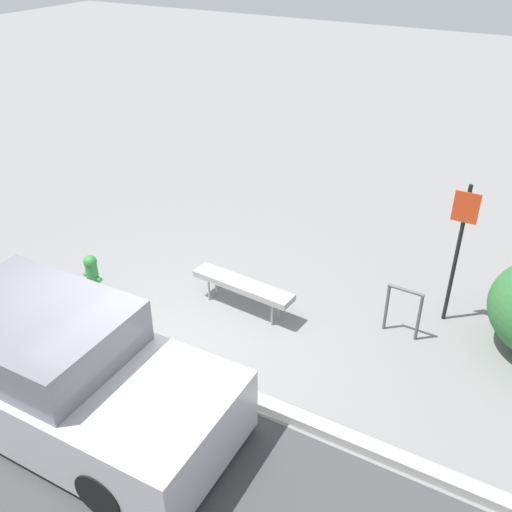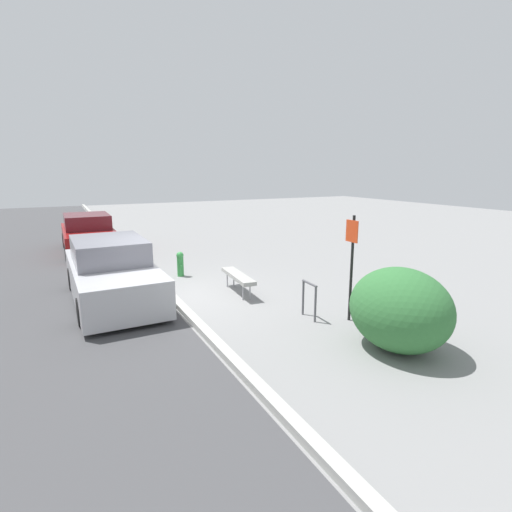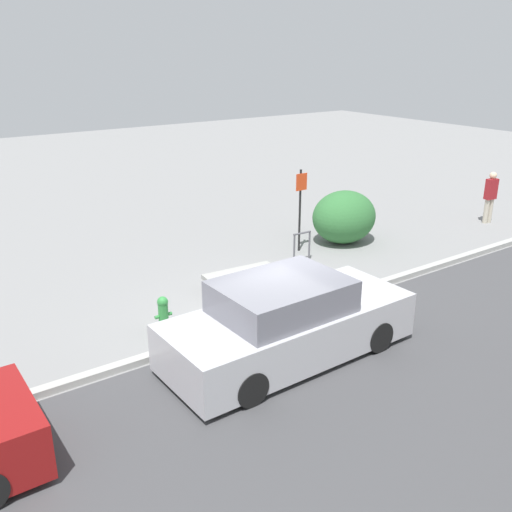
{
  "view_description": "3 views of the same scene",
  "coord_description": "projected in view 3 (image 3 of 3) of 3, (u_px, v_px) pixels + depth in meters",
  "views": [
    {
      "loc": [
        4.21,
        -4.71,
        5.49
      ],
      "look_at": [
        0.62,
        1.64,
        1.14
      ],
      "focal_mm": 40.0,
      "sensor_mm": 36.0,
      "label": 1
    },
    {
      "loc": [
        9.66,
        -2.48,
        3.23
      ],
      "look_at": [
        1.02,
        1.92,
        1.12
      ],
      "focal_mm": 28.0,
      "sensor_mm": 36.0,
      "label": 2
    },
    {
      "loc": [
        -6.39,
        -8.58,
        5.39
      ],
      "look_at": [
        0.35,
        1.05,
        1.06
      ],
      "focal_mm": 40.0,
      "sensor_mm": 36.0,
      "label": 3
    }
  ],
  "objects": [
    {
      "name": "fire_hydrant",
      "position": [
        163.0,
        313.0,
        11.31
      ],
      "size": [
        0.36,
        0.22,
        0.77
      ],
      "color": "#338C3F",
      "rests_on": "ground_plane"
    },
    {
      "name": "bike_rack",
      "position": [
        302.0,
        244.0,
        15.0
      ],
      "size": [
        0.55,
        0.07,
        0.83
      ],
      "rotation": [
        0.0,
        0.0,
        -0.04
      ],
      "color": "#515156",
      "rests_on": "ground_plane"
    },
    {
      "name": "ground_plane",
      "position": [
        271.0,
        321.0,
        11.89
      ],
      "size": [
        60.0,
        60.0,
        0.0
      ],
      "primitive_type": "plane",
      "color": "gray"
    },
    {
      "name": "pedestrian",
      "position": [
        490.0,
        196.0,
        18.24
      ],
      "size": [
        0.4,
        0.26,
        1.67
      ],
      "rotation": [
        0.0,
        0.0,
        3.0
      ],
      "color": "#B7AD99",
      "rests_on": "ground_plane"
    },
    {
      "name": "shrub_hedge",
      "position": [
        344.0,
        217.0,
        16.44
      ],
      "size": [
        1.94,
        1.65,
        1.52
      ],
      "color": "#337038",
      "rests_on": "ground_plane"
    },
    {
      "name": "sign_post",
      "position": [
        300.0,
        203.0,
        15.51
      ],
      "size": [
        0.36,
        0.08,
        2.3
      ],
      "color": "black",
      "rests_on": "ground_plane"
    },
    {
      "name": "curb",
      "position": [
        271.0,
        318.0,
        11.87
      ],
      "size": [
        60.0,
        0.2,
        0.13
      ],
      "color": "#A8A8A3",
      "rests_on": "ground_plane"
    },
    {
      "name": "bench",
      "position": [
        239.0,
        272.0,
        13.24
      ],
      "size": [
        1.78,
        0.48,
        0.52
      ],
      "rotation": [
        0.0,
        0.0,
        -0.07
      ],
      "color": "#99999E",
      "rests_on": "ground_plane"
    },
    {
      "name": "road_strip",
      "position": [
        491.0,
        458.0,
        7.93
      ],
      "size": [
        60.0,
        10.0,
        0.01
      ],
      "color": "#424244",
      "rests_on": "ground_plane"
    },
    {
      "name": "parked_car_near",
      "position": [
        288.0,
        323.0,
        10.31
      ],
      "size": [
        4.76,
        1.94,
        1.54
      ],
      "rotation": [
        0.0,
        0.0,
        0.02
      ],
      "color": "black",
      "rests_on": "ground_plane"
    }
  ]
}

